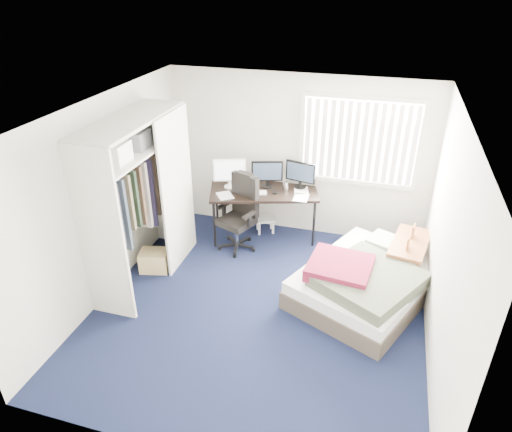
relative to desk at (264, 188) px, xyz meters
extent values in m
plane|color=black|center=(0.43, -1.75, -0.82)|extent=(4.20, 4.20, 0.00)
plane|color=silver|center=(0.43, 0.35, 0.43)|extent=(4.00, 0.00, 4.00)
plane|color=silver|center=(0.43, -3.85, 0.43)|extent=(4.00, 0.00, 4.00)
plane|color=silver|center=(-1.57, -1.75, 0.43)|extent=(0.00, 4.20, 4.20)
plane|color=silver|center=(2.43, -1.75, 0.43)|extent=(0.00, 4.20, 4.20)
plane|color=white|center=(0.43, -1.75, 1.68)|extent=(4.20, 4.20, 0.00)
cube|color=white|center=(1.33, 0.33, 0.78)|extent=(1.60, 0.02, 1.20)
cube|color=beige|center=(1.33, 0.30, 1.41)|extent=(1.72, 0.06, 0.06)
cube|color=beige|center=(1.33, 0.30, 0.15)|extent=(1.72, 0.06, 0.06)
cube|color=white|center=(1.33, 0.27, 0.78)|extent=(1.60, 0.04, 1.16)
cube|color=beige|center=(-1.27, -2.35, 0.28)|extent=(0.60, 0.04, 2.20)
cube|color=beige|center=(-1.27, -0.55, 0.28)|extent=(0.60, 0.04, 2.20)
cube|color=beige|center=(-1.27, -1.45, 1.38)|extent=(0.60, 1.80, 0.04)
cube|color=beige|center=(-1.27, -1.45, 1.00)|extent=(0.56, 1.74, 0.03)
cylinder|color=silver|center=(-1.27, -1.45, 0.88)|extent=(0.03, 1.72, 0.03)
cube|color=#26262B|center=(-1.27, -1.55, 0.43)|extent=(0.38, 1.10, 0.90)
cube|color=beige|center=(-0.95, -1.00, 0.28)|extent=(0.03, 0.90, 2.20)
cube|color=white|center=(-1.27, -1.90, 1.13)|extent=(0.38, 0.30, 0.24)
cube|color=gray|center=(-1.27, -1.40, 1.12)|extent=(0.34, 0.28, 0.22)
cube|color=black|center=(0.00, -0.02, -0.04)|extent=(1.77, 1.20, 0.04)
cylinder|color=black|center=(-0.62, -0.55, -0.44)|extent=(0.04, 0.04, 0.76)
cylinder|color=black|center=(-0.81, 0.06, -0.44)|extent=(0.04, 0.04, 0.76)
cylinder|color=black|center=(0.82, -0.11, -0.44)|extent=(0.04, 0.04, 0.76)
cylinder|color=black|center=(0.63, 0.50, -0.44)|extent=(0.04, 0.04, 0.76)
cube|color=white|center=(-0.53, -0.05, 0.26)|extent=(0.49, 0.18, 0.36)
cube|color=white|center=(-0.53, -0.05, 0.26)|extent=(0.43, 0.14, 0.31)
cube|color=black|center=(0.02, 0.12, 0.24)|extent=(0.47, 0.17, 0.32)
cube|color=#1E2838|center=(0.02, 0.12, 0.24)|extent=(0.41, 0.13, 0.27)
cube|color=black|center=(0.52, 0.23, 0.24)|extent=(0.47, 0.17, 0.32)
cube|color=#1E2838|center=(0.52, 0.23, 0.24)|extent=(0.41, 0.13, 0.27)
cube|color=white|center=(-0.12, -0.18, -0.01)|extent=(0.42, 0.25, 0.02)
cube|color=black|center=(0.19, -0.08, -0.01)|extent=(0.09, 0.11, 0.02)
cylinder|color=silver|center=(0.33, 0.02, 0.06)|extent=(0.08, 0.08, 0.16)
cube|color=white|center=(0.00, -0.02, -0.02)|extent=(0.37, 0.36, 0.00)
cube|color=black|center=(-0.29, -0.49, -0.77)|extent=(0.72, 0.72, 0.11)
cylinder|color=silver|center=(-0.29, -0.49, -0.57)|extent=(0.05, 0.05, 0.37)
cube|color=black|center=(-0.29, -0.49, -0.36)|extent=(0.60, 0.60, 0.09)
cube|color=black|center=(-0.21, -0.29, 0.00)|extent=(0.46, 0.26, 0.64)
cube|color=black|center=(-0.21, -0.29, 0.28)|extent=(0.30, 0.21, 0.15)
cube|color=black|center=(-0.51, -0.40, -0.17)|extent=(0.16, 0.26, 0.04)
cube|color=black|center=(-0.06, -0.58, -0.17)|extent=(0.16, 0.26, 0.04)
cube|color=white|center=(0.00, 0.10, -0.59)|extent=(0.38, 0.35, 0.03)
cylinder|color=white|center=(-0.06, -0.03, -0.71)|extent=(0.04, 0.04, 0.22)
cylinder|color=white|center=(-0.13, 0.12, -0.71)|extent=(0.04, 0.04, 0.22)
cylinder|color=white|center=(0.14, 0.07, -0.71)|extent=(0.04, 0.04, 0.22)
cylinder|color=white|center=(0.07, 0.22, -0.71)|extent=(0.04, 0.04, 0.22)
cube|color=brown|center=(2.18, -0.60, -0.24)|extent=(0.59, 0.94, 0.04)
cube|color=brown|center=(1.93, -0.96, -0.54)|extent=(0.05, 0.05, 0.56)
cube|color=brown|center=(2.08, -0.18, -0.54)|extent=(0.05, 0.05, 0.56)
cube|color=brown|center=(2.28, -1.02, -0.54)|extent=(0.05, 0.05, 0.56)
cube|color=brown|center=(2.43, -0.24, -0.54)|extent=(0.05, 0.05, 0.56)
cube|color=brown|center=(2.14, -0.79, -0.13)|extent=(0.05, 0.14, 0.18)
cube|color=brown|center=(2.20, -0.47, -0.13)|extent=(0.05, 0.14, 0.18)
cube|color=#443A31|center=(1.68, -1.14, -0.70)|extent=(2.02, 2.25, 0.24)
cube|color=white|center=(1.68, -1.14, -0.51)|extent=(1.97, 2.20, 0.17)
cube|color=beige|center=(1.94, -0.55, -0.35)|extent=(0.71, 0.61, 0.14)
cube|color=#3C4433|center=(1.71, -1.43, -0.36)|extent=(1.47, 1.51, 0.18)
cube|color=#5C0F29|center=(1.35, -1.37, -0.29)|extent=(0.82, 0.78, 0.16)
cube|color=tan|center=(-1.22, -1.36, -0.67)|extent=(0.45, 0.38, 0.30)
camera|label=1|loc=(1.65, -6.09, 2.96)|focal=32.00mm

